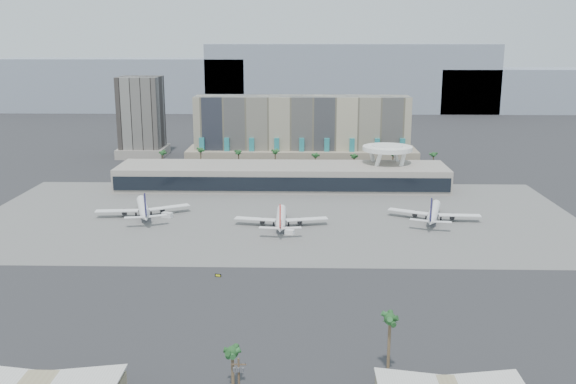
{
  "coord_description": "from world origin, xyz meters",
  "views": [
    {
      "loc": [
        11.23,
        -216.11,
        76.36
      ],
      "look_at": [
        4.85,
        40.0,
        14.56
      ],
      "focal_mm": 40.0,
      "sensor_mm": 36.0,
      "label": 1
    }
  ],
  "objects_px": {
    "airliner_right": "(434,212)",
    "service_vehicle_a": "(167,215)",
    "airliner_left": "(143,208)",
    "utility_pole": "(239,380)",
    "service_vehicle_b": "(289,232)",
    "airliner_centre": "(281,218)",
    "taxiway_sign": "(218,275)"
  },
  "relations": [
    {
      "from": "airliner_right",
      "to": "airliner_centre",
      "type": "bearing_deg",
      "value": -155.61
    },
    {
      "from": "utility_pole",
      "to": "airliner_right",
      "type": "relative_size",
      "value": 0.3
    },
    {
      "from": "taxiway_sign",
      "to": "airliner_left",
      "type": "bearing_deg",
      "value": 134.49
    },
    {
      "from": "taxiway_sign",
      "to": "service_vehicle_a",
      "type": "bearing_deg",
      "value": 128.22
    },
    {
      "from": "airliner_centre",
      "to": "taxiway_sign",
      "type": "distance_m",
      "value": 61.33
    },
    {
      "from": "airliner_left",
      "to": "service_vehicle_b",
      "type": "height_order",
      "value": "airliner_left"
    },
    {
      "from": "airliner_right",
      "to": "service_vehicle_a",
      "type": "height_order",
      "value": "airliner_right"
    },
    {
      "from": "service_vehicle_a",
      "to": "airliner_right",
      "type": "bearing_deg",
      "value": 19.7
    },
    {
      "from": "utility_pole",
      "to": "taxiway_sign",
      "type": "distance_m",
      "value": 78.88
    },
    {
      "from": "airliner_right",
      "to": "taxiway_sign",
      "type": "relative_size",
      "value": 18.6
    },
    {
      "from": "airliner_centre",
      "to": "airliner_right",
      "type": "height_order",
      "value": "airliner_right"
    },
    {
      "from": "service_vehicle_a",
      "to": "service_vehicle_b",
      "type": "distance_m",
      "value": 58.6
    },
    {
      "from": "airliner_left",
      "to": "airliner_centre",
      "type": "relative_size",
      "value": 1.02
    },
    {
      "from": "utility_pole",
      "to": "service_vehicle_b",
      "type": "distance_m",
      "value": 124.94
    },
    {
      "from": "utility_pole",
      "to": "service_vehicle_a",
      "type": "relative_size",
      "value": 2.63
    },
    {
      "from": "service_vehicle_b",
      "to": "taxiway_sign",
      "type": "height_order",
      "value": "service_vehicle_b"
    },
    {
      "from": "airliner_right",
      "to": "service_vehicle_b",
      "type": "relative_size",
      "value": 10.94
    },
    {
      "from": "airliner_right",
      "to": "service_vehicle_a",
      "type": "distance_m",
      "value": 115.16
    },
    {
      "from": "utility_pole",
      "to": "service_vehicle_b",
      "type": "xyz_separation_m",
      "value": [
        7.7,
        124.55,
        -6.2
      ]
    },
    {
      "from": "utility_pole",
      "to": "service_vehicle_b",
      "type": "height_order",
      "value": "utility_pole"
    },
    {
      "from": "airliner_right",
      "to": "taxiway_sign",
      "type": "bearing_deg",
      "value": -125.33
    },
    {
      "from": "service_vehicle_a",
      "to": "airliner_centre",
      "type": "bearing_deg",
      "value": 6.88
    },
    {
      "from": "taxiway_sign",
      "to": "airliner_right",
      "type": "bearing_deg",
      "value": 53.63
    },
    {
      "from": "airliner_centre",
      "to": "service_vehicle_a",
      "type": "distance_m",
      "value": 51.59
    },
    {
      "from": "utility_pole",
      "to": "taxiway_sign",
      "type": "relative_size",
      "value": 5.6
    },
    {
      "from": "airliner_left",
      "to": "airliner_centre",
      "type": "distance_m",
      "value": 62.59
    },
    {
      "from": "airliner_left",
      "to": "utility_pole",
      "type": "bearing_deg",
      "value": -86.44
    },
    {
      "from": "service_vehicle_b",
      "to": "service_vehicle_a",
      "type": "bearing_deg",
      "value": 175.61
    },
    {
      "from": "utility_pole",
      "to": "airliner_centre",
      "type": "relative_size",
      "value": 0.3
    },
    {
      "from": "utility_pole",
      "to": "service_vehicle_a",
      "type": "xyz_separation_m",
      "value": [
        -46.11,
        147.73,
        -6.03
      ]
    },
    {
      "from": "airliner_left",
      "to": "airliner_right",
      "type": "bearing_deg",
      "value": -18.94
    },
    {
      "from": "utility_pole",
      "to": "airliner_left",
      "type": "distance_m",
      "value": 160.19
    }
  ]
}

